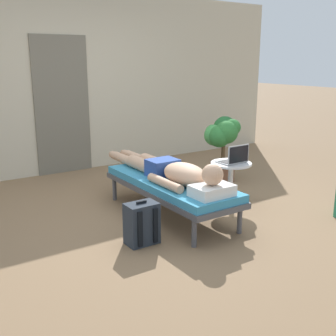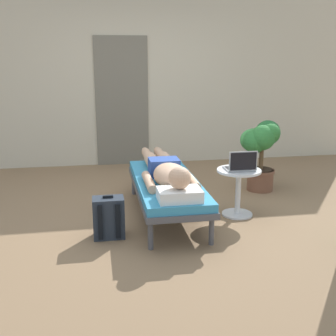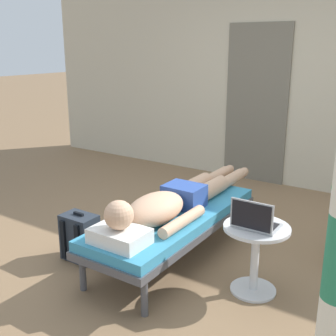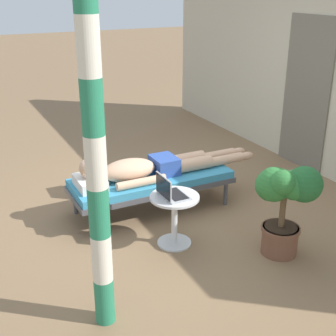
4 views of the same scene
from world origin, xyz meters
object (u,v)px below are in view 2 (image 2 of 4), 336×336
laptop (241,165)px  backpack (109,218)px  potted_plant (261,145)px  lounge_chair (166,186)px  person_reclining (167,171)px  side_table (238,184)px

laptop → backpack: laptop is taller
laptop → potted_plant: 1.06m
lounge_chair → person_reclining: (-0.00, -0.03, 0.17)m
lounge_chair → potted_plant: (1.37, 0.71, 0.26)m
potted_plant → backpack: bearing=-149.8°
side_table → backpack: (-1.43, -0.35, -0.16)m
potted_plant → person_reclining: bearing=-151.5°
person_reclining → potted_plant: size_ratio=2.38×
side_table → backpack: 1.48m
lounge_chair → side_table: size_ratio=3.49×
person_reclining → laptop: 0.80m
backpack → side_table: bearing=13.6°
lounge_chair → side_table: 0.79m
lounge_chair → backpack: backpack is taller
lounge_chair → person_reclining: bearing=-90.0°
person_reclining → laptop: bearing=-10.0°
laptop → backpack: bearing=-168.3°
side_table → potted_plant: (0.59, 0.83, 0.25)m
lounge_chair → person_reclining: person_reclining is taller
side_table → potted_plant: bearing=54.7°
backpack → lounge_chair: bearing=35.7°
laptop → person_reclining: bearing=170.0°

